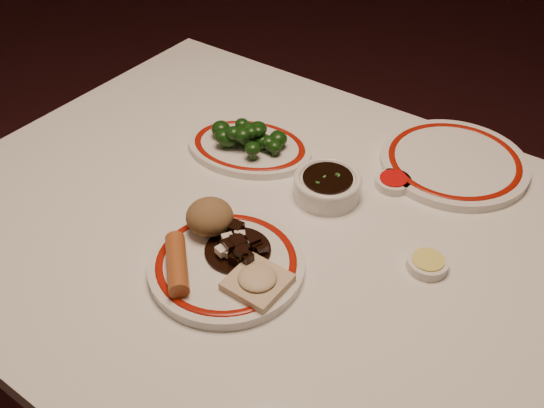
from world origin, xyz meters
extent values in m
cube|color=white|center=(0.00, 0.00, 0.73)|extent=(1.20, 0.90, 0.04)
cylinder|color=black|center=(-0.54, 0.39, 0.35)|extent=(0.06, 0.06, 0.71)
cylinder|color=white|center=(-0.01, -0.13, 0.76)|extent=(0.30, 0.30, 0.02)
torus|color=maroon|center=(-0.01, -0.13, 0.77)|extent=(0.26, 0.26, 0.00)
ellipsoid|color=brown|center=(-0.07, -0.08, 0.80)|extent=(0.08, 0.08, 0.05)
cylinder|color=#AA5A29|center=(-0.06, -0.18, 0.78)|extent=(0.10, 0.10, 0.03)
cube|color=#C4B08A|center=(0.06, -0.14, 0.77)|extent=(0.08, 0.08, 0.01)
ellipsoid|color=#C4B08A|center=(0.06, -0.14, 0.78)|extent=(0.06, 0.06, 0.02)
cylinder|color=black|center=(-0.01, -0.10, 0.77)|extent=(0.10, 0.10, 0.00)
cube|color=black|center=(-0.05, -0.09, 0.78)|extent=(0.02, 0.02, 0.01)
cube|color=black|center=(0.00, -0.11, 0.78)|extent=(0.03, 0.03, 0.02)
cube|color=black|center=(-0.02, -0.12, 0.78)|extent=(0.02, 0.02, 0.02)
cube|color=black|center=(-0.01, -0.10, 0.79)|extent=(0.03, 0.03, 0.02)
cube|color=black|center=(-0.01, -0.11, 0.79)|extent=(0.03, 0.03, 0.02)
cube|color=black|center=(0.03, -0.08, 0.78)|extent=(0.02, 0.02, 0.02)
cube|color=black|center=(-0.01, -0.10, 0.78)|extent=(0.02, 0.02, 0.02)
cube|color=black|center=(0.02, -0.09, 0.78)|extent=(0.02, 0.02, 0.02)
cube|color=black|center=(0.01, -0.08, 0.79)|extent=(0.02, 0.02, 0.02)
cube|color=black|center=(-0.01, -0.10, 0.79)|extent=(0.02, 0.02, 0.02)
cube|color=black|center=(0.01, -0.12, 0.78)|extent=(0.02, 0.02, 0.02)
cube|color=black|center=(0.00, -0.09, 0.78)|extent=(0.02, 0.02, 0.02)
cube|color=black|center=(-0.02, -0.11, 0.78)|extent=(0.02, 0.02, 0.02)
cube|color=black|center=(0.00, -0.10, 0.79)|extent=(0.03, 0.03, 0.02)
cube|color=black|center=(-0.03, -0.07, 0.78)|extent=(0.02, 0.02, 0.02)
cube|color=black|center=(0.02, -0.12, 0.79)|extent=(0.02, 0.02, 0.02)
cube|color=black|center=(0.01, -0.11, 0.79)|extent=(0.03, 0.03, 0.02)
cube|color=beige|center=(0.01, -0.08, 0.79)|extent=(0.02, 0.02, 0.01)
cube|color=beige|center=(-0.01, -0.09, 0.79)|extent=(0.02, 0.02, 0.01)
cube|color=beige|center=(-0.02, -0.12, 0.78)|extent=(0.02, 0.02, 0.01)
cube|color=beige|center=(-0.01, -0.12, 0.78)|extent=(0.02, 0.02, 0.01)
cube|color=beige|center=(-0.02, -0.10, 0.79)|extent=(0.02, 0.02, 0.01)
torus|color=maroon|center=(-0.17, 0.14, 0.77)|extent=(0.26, 0.26, 0.00)
cylinder|color=#23471C|center=(-0.17, 0.15, 0.77)|extent=(0.01, 0.01, 0.01)
ellipsoid|color=#11360D|center=(-0.17, 0.15, 0.79)|extent=(0.03, 0.03, 0.03)
cylinder|color=#23471C|center=(-0.14, 0.11, 0.77)|extent=(0.01, 0.01, 0.01)
ellipsoid|color=#11360D|center=(-0.14, 0.11, 0.79)|extent=(0.03, 0.03, 0.02)
cylinder|color=#23471C|center=(-0.11, 0.15, 0.77)|extent=(0.01, 0.01, 0.01)
ellipsoid|color=#11360D|center=(-0.11, 0.15, 0.78)|extent=(0.03, 0.03, 0.02)
cylinder|color=#23471C|center=(-0.18, 0.14, 0.77)|extent=(0.01, 0.01, 0.01)
ellipsoid|color=#11360D|center=(-0.18, 0.14, 0.79)|extent=(0.04, 0.04, 0.03)
cylinder|color=#23471C|center=(-0.17, 0.14, 0.77)|extent=(0.01, 0.01, 0.01)
ellipsoid|color=#11360D|center=(-0.17, 0.14, 0.78)|extent=(0.03, 0.03, 0.02)
cylinder|color=#23471C|center=(-0.16, 0.15, 0.77)|extent=(0.01, 0.01, 0.01)
ellipsoid|color=#11360D|center=(-0.16, 0.15, 0.79)|extent=(0.03, 0.03, 0.03)
cylinder|color=#23471C|center=(-0.14, 0.15, 0.77)|extent=(0.01, 0.01, 0.01)
ellipsoid|color=#11360D|center=(-0.14, 0.15, 0.78)|extent=(0.03, 0.03, 0.03)
cylinder|color=#23471C|center=(-0.20, 0.12, 0.77)|extent=(0.01, 0.01, 0.01)
ellipsoid|color=#11360D|center=(-0.20, 0.12, 0.79)|extent=(0.04, 0.04, 0.03)
cylinder|color=#23471C|center=(-0.17, 0.13, 0.77)|extent=(0.01, 0.01, 0.01)
ellipsoid|color=#11360D|center=(-0.17, 0.13, 0.79)|extent=(0.04, 0.04, 0.03)
cylinder|color=#23471C|center=(-0.13, 0.18, 0.77)|extent=(0.01, 0.01, 0.01)
ellipsoid|color=#11360D|center=(-0.13, 0.18, 0.78)|extent=(0.03, 0.03, 0.02)
cylinder|color=#23471C|center=(-0.13, 0.15, 0.77)|extent=(0.01, 0.01, 0.01)
ellipsoid|color=#11360D|center=(-0.13, 0.15, 0.79)|extent=(0.03, 0.03, 0.02)
cylinder|color=#23471C|center=(-0.21, 0.11, 0.77)|extent=(0.01, 0.01, 0.02)
ellipsoid|color=#11360D|center=(-0.21, 0.11, 0.79)|extent=(0.03, 0.03, 0.03)
cylinder|color=#23471C|center=(-0.23, 0.13, 0.77)|extent=(0.01, 0.01, 0.01)
ellipsoid|color=#11360D|center=(-0.23, 0.13, 0.78)|extent=(0.04, 0.04, 0.03)
cylinder|color=#23471C|center=(-0.12, 0.17, 0.77)|extent=(0.01, 0.01, 0.01)
ellipsoid|color=#11360D|center=(-0.12, 0.17, 0.78)|extent=(0.04, 0.04, 0.03)
ellipsoid|color=#11360D|center=(-0.19, 0.15, 0.80)|extent=(0.03, 0.03, 0.02)
ellipsoid|color=#11360D|center=(-0.16, 0.16, 0.80)|extent=(0.03, 0.03, 0.02)
ellipsoid|color=#11360D|center=(-0.16, 0.14, 0.80)|extent=(0.03, 0.03, 0.02)
ellipsoid|color=#11360D|center=(-0.17, 0.14, 0.80)|extent=(0.03, 0.03, 0.03)
ellipsoid|color=#11360D|center=(-0.17, 0.12, 0.80)|extent=(0.03, 0.03, 0.03)
ellipsoid|color=#11360D|center=(-0.19, 0.12, 0.80)|extent=(0.03, 0.03, 0.02)
ellipsoid|color=#11360D|center=(-0.16, 0.16, 0.80)|extent=(0.03, 0.03, 0.03)
ellipsoid|color=#11360D|center=(-0.15, 0.15, 0.80)|extent=(0.03, 0.03, 0.02)
cylinder|color=white|center=(0.02, 0.12, 0.77)|extent=(0.12, 0.12, 0.04)
cylinder|color=black|center=(0.02, 0.12, 0.79)|extent=(0.09, 0.09, 0.00)
cylinder|color=white|center=(0.10, 0.21, 0.76)|extent=(0.06, 0.06, 0.02)
cylinder|color=#B80C0B|center=(0.10, 0.21, 0.77)|extent=(0.05, 0.05, 0.00)
cylinder|color=white|center=(0.24, 0.06, 0.76)|extent=(0.06, 0.06, 0.02)
cylinder|color=#E7E05F|center=(0.24, 0.06, 0.77)|extent=(0.05, 0.05, 0.00)
cylinder|color=white|center=(0.17, 0.33, 0.76)|extent=(0.36, 0.36, 0.02)
torus|color=maroon|center=(0.17, 0.33, 0.77)|extent=(0.31, 0.31, 0.00)
camera|label=1|loc=(0.42, -0.61, 1.44)|focal=40.00mm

